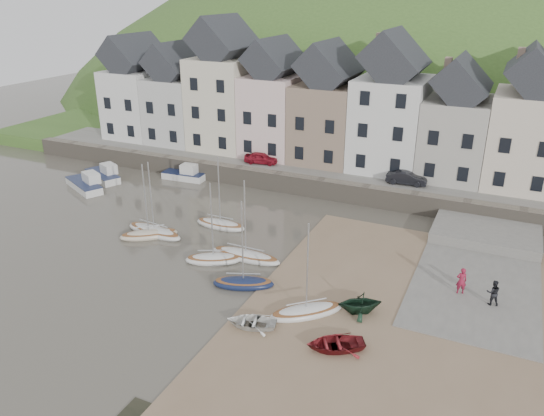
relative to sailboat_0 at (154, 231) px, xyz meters
The scene contains 25 objects.
ground 10.02m from the sailboat_0, 20.91° to the right, with size 160.00×160.00×0.00m, color #494339.
quay_land 29.93m from the sailboat_0, 71.78° to the left, with size 90.00×30.00×1.50m, color #3E6026.
quay_street 19.38m from the sailboat_0, 61.07° to the left, with size 70.00×7.00×0.10m, color slate.
seawall 16.38m from the sailboat_0, 55.13° to the left, with size 70.00×1.20×1.80m, color slate.
beach 20.67m from the sailboat_0, ahead, with size 18.00×26.00×0.06m, color #80674E.
slipway 24.76m from the sailboat_0, 10.30° to the left, with size 8.00×18.00×0.12m, color slate.
hillside 59.46m from the sailboat_0, 85.58° to the left, with size 134.40×84.00×84.00m.
townhouse_terrace 24.30m from the sailboat_0, 61.44° to the left, with size 61.05×8.00×13.93m.
sailboat_0 is the anchor object (origin of this frame).
sailboat_1 5.40m from the sailboat_0, 39.14° to the left, with size 4.48×1.50×6.32m.
sailboat_2 0.67m from the sailboat_0, 93.47° to the right, with size 4.48×4.03×6.32m.
sailboat_3 7.08m from the sailboat_0, 17.06° to the right, with size 4.32×3.18×6.32m.
sailboat_4 8.68m from the sailboat_0, ahead, with size 5.52×1.50×6.32m.
sailboat_5 11.10m from the sailboat_0, 21.96° to the right, with size 4.36×2.91×6.32m.
sailboat_6 16.30m from the sailboat_0, 19.91° to the right, with size 4.48×4.26×6.32m.
motorboat_0 15.35m from the sailboat_0, 145.79° to the left, with size 5.27×3.64×1.70m.
motorboat_1 13.68m from the sailboat_0, 155.39° to the left, with size 5.69×3.95×1.70m.
motorboat_2 13.28m from the sailboat_0, 112.52° to the left, with size 4.61×2.05×1.70m.
rowboat_white 15.16m from the sailboat_0, 31.98° to the right, with size 2.10×2.94×0.61m, color white.
rowboat_green 18.64m from the sailboat_0, 12.41° to the right, with size 2.31×2.67×1.41m, color black.
rowboat_red 19.66m from the sailboat_0, 23.88° to the right, with size 2.30×3.21×0.67m, color maroon.
person_red 23.54m from the sailboat_0, ahead, with size 0.67×0.44×1.82m, color maroon.
person_dark 25.47m from the sailboat_0, ahead, with size 0.82×0.64×1.68m, color black.
car_left 16.15m from the sailboat_0, 83.24° to the left, with size 1.40×3.48×1.18m, color maroon.
car_right 23.25m from the sailboat_0, 43.43° to the left, with size 1.29×3.69×1.22m, color black.
Camera 1 is at (15.42, -27.40, 18.33)m, focal length 34.79 mm.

